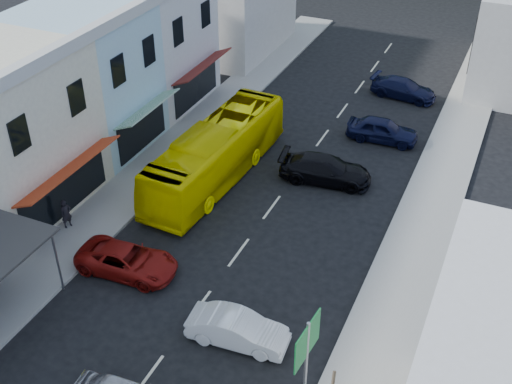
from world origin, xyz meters
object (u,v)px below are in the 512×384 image
object	(u,v)px
car_white	(238,329)
car_red	(127,259)
pedestrian_left	(66,212)
direction_sign	(306,366)
bus	(216,154)
traffic_signal	(473,45)

from	to	relation	value
car_white	car_red	world-z (taller)	same
pedestrian_left	direction_sign	xyz separation A→B (m)	(14.25, -5.06, 1.07)
bus	pedestrian_left	xyz separation A→B (m)	(-4.60, -7.10, -0.55)
car_red	bus	bearing A→B (deg)	-4.54
pedestrian_left	car_red	bearing A→B (deg)	-88.15
bus	direction_sign	bearing A→B (deg)	-48.63
car_red	traffic_signal	distance (m)	30.28
car_red	pedestrian_left	bearing A→B (deg)	67.98
car_red	direction_sign	xyz separation A→B (m)	(9.79, -3.57, 1.37)
pedestrian_left	direction_sign	distance (m)	15.16
direction_sign	traffic_signal	distance (m)	31.90
car_red	pedestrian_left	world-z (taller)	pedestrian_left
pedestrian_left	direction_sign	bearing A→B (deg)	-89.25
direction_sign	traffic_signal	world-z (taller)	traffic_signal
bus	traffic_signal	size ratio (longest dim) A/B	2.48
traffic_signal	car_white	bearing A→B (deg)	83.18
bus	direction_sign	size ratio (longest dim) A/B	2.80
pedestrian_left	car_white	bearing A→B (deg)	-86.58
bus	car_red	distance (m)	8.63
bus	direction_sign	xyz separation A→B (m)	(9.65, -12.16, 0.52)
car_red	traffic_signal	bearing A→B (deg)	-24.10
car_white	car_red	xyz separation A→B (m)	(-6.33, 1.79, 0.00)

